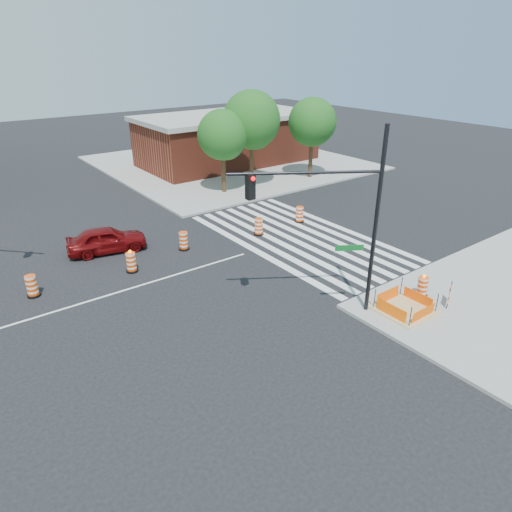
% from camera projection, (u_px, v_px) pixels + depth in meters
% --- Properties ---
extents(ground, '(120.00, 120.00, 0.00)m').
position_uv_depth(ground, '(120.00, 292.00, 21.11)').
color(ground, black).
rests_on(ground, ground).
extents(sidewalk_ne, '(22.00, 22.00, 0.15)m').
position_uv_depth(sidewalk_ne, '(229.00, 163.00, 43.93)').
color(sidewalk_ne, gray).
rests_on(sidewalk_ne, ground).
extents(crosswalk_east, '(6.75, 13.50, 0.01)m').
position_uv_depth(crosswalk_east, '(298.00, 237.00, 27.04)').
color(crosswalk_east, silver).
rests_on(crosswalk_east, ground).
extents(lane_centerline, '(14.00, 0.12, 0.01)m').
position_uv_depth(lane_centerline, '(120.00, 292.00, 21.11)').
color(lane_centerline, silver).
rests_on(lane_centerline, ground).
extents(excavation_pit, '(2.20, 2.20, 0.90)m').
position_uv_depth(excavation_pit, '(404.00, 308.00, 19.35)').
color(excavation_pit, tan).
rests_on(excavation_pit, ground).
extents(brick_storefront, '(16.50, 8.50, 4.60)m').
position_uv_depth(brick_storefront, '(228.00, 139.00, 42.99)').
color(brick_storefront, maroon).
rests_on(brick_storefront, ground).
extents(red_coupe, '(4.46, 2.53, 1.43)m').
position_uv_depth(red_coupe, '(107.00, 240.00, 24.91)').
color(red_coupe, '#610809').
rests_on(red_coupe, ground).
extents(signal_pole_se, '(4.99, 3.23, 7.70)m').
position_uv_depth(signal_pole_se, '(337.00, 208.00, 17.40)').
color(signal_pole_se, black).
rests_on(signal_pole_se, ground).
extents(pit_drum, '(0.56, 0.56, 1.09)m').
position_uv_depth(pit_drum, '(422.00, 287.00, 20.24)').
color(pit_drum, black).
rests_on(pit_drum, ground).
extents(barricade, '(0.76, 0.40, 0.98)m').
position_uv_depth(barricade, '(450.00, 294.00, 19.54)').
color(barricade, '#F74405').
rests_on(barricade, ground).
extents(tree_north_c, '(3.72, 3.68, 6.26)m').
position_uv_depth(tree_north_c, '(223.00, 138.00, 33.40)').
color(tree_north_c, '#382314').
rests_on(tree_north_c, ground).
extents(tree_north_d, '(4.38, 4.38, 7.45)m').
position_uv_depth(tree_north_d, '(252.00, 123.00, 34.43)').
color(tree_north_d, '#382314').
rests_on(tree_north_d, ground).
extents(tree_north_e, '(3.91, 3.91, 6.65)m').
position_uv_depth(tree_north_e, '(312.00, 125.00, 37.16)').
color(tree_north_e, '#382314').
rests_on(tree_north_e, ground).
extents(median_drum_2, '(0.60, 0.60, 1.02)m').
position_uv_depth(median_drum_2, '(32.00, 287.00, 20.54)').
color(median_drum_2, black).
rests_on(median_drum_2, ground).
extents(median_drum_3, '(0.60, 0.60, 1.18)m').
position_uv_depth(median_drum_3, '(131.00, 263.00, 22.78)').
color(median_drum_3, black).
rests_on(median_drum_3, ground).
extents(median_drum_4, '(0.60, 0.60, 1.02)m').
position_uv_depth(median_drum_4, '(184.00, 241.00, 25.27)').
color(median_drum_4, black).
rests_on(median_drum_4, ground).
extents(median_drum_5, '(0.60, 0.60, 1.02)m').
position_uv_depth(median_drum_5, '(259.00, 227.00, 27.25)').
color(median_drum_5, black).
rests_on(median_drum_5, ground).
extents(median_drum_6, '(0.60, 0.60, 1.02)m').
position_uv_depth(median_drum_6, '(300.00, 215.00, 29.21)').
color(median_drum_6, black).
rests_on(median_drum_6, ground).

